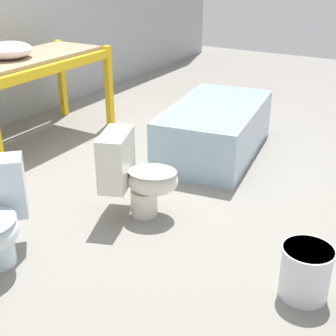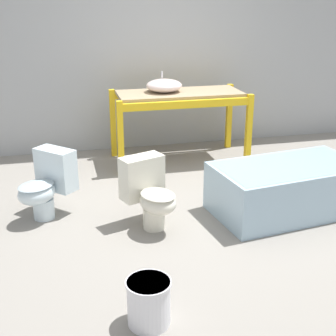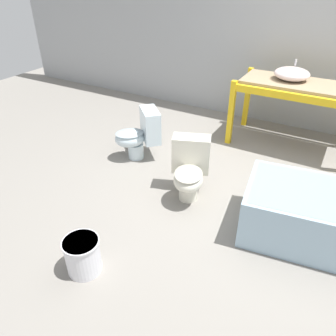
{
  "view_description": "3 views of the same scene",
  "coord_description": "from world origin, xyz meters",
  "px_view_note": "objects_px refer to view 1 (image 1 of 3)",
  "views": [
    {
      "loc": [
        -3.09,
        -2.16,
        1.83
      ],
      "look_at": [
        -0.58,
        -0.69,
        0.48
      ],
      "focal_mm": 50.0,
      "sensor_mm": 36.0,
      "label": 1
    },
    {
      "loc": [
        -1.29,
        -4.25,
        2.05
      ],
      "look_at": [
        -0.43,
        -0.66,
        0.67
      ],
      "focal_mm": 50.0,
      "sensor_mm": 36.0,
      "label": 2
    },
    {
      "loc": [
        0.72,
        -3.03,
        2.19
      ],
      "look_at": [
        -0.63,
        -0.67,
        0.48
      ],
      "focal_mm": 35.0,
      "sensor_mm": 36.0,
      "label": 3
    }
  ],
  "objects_px": {
    "toilet_near": "(135,173)",
    "bucket_white": "(305,271)",
    "sink_basin": "(9,50)",
    "bathtub_main": "(215,126)"
  },
  "relations": [
    {
      "from": "toilet_near",
      "to": "bucket_white",
      "type": "xyz_separation_m",
      "value": [
        -0.29,
        -1.36,
        -0.17
      ]
    },
    {
      "from": "sink_basin",
      "to": "bucket_white",
      "type": "relative_size",
      "value": 1.41
    },
    {
      "from": "sink_basin",
      "to": "toilet_near",
      "type": "height_order",
      "value": "sink_basin"
    },
    {
      "from": "sink_basin",
      "to": "toilet_near",
      "type": "bearing_deg",
      "value": -107.13
    },
    {
      "from": "bathtub_main",
      "to": "toilet_near",
      "type": "xyz_separation_m",
      "value": [
        -1.39,
        0.01,
        0.06
      ]
    },
    {
      "from": "sink_basin",
      "to": "bathtub_main",
      "type": "relative_size",
      "value": 0.29
    },
    {
      "from": "sink_basin",
      "to": "toilet_near",
      "type": "distance_m",
      "value": 1.98
    },
    {
      "from": "toilet_near",
      "to": "bathtub_main",
      "type": "bearing_deg",
      "value": -21.29
    },
    {
      "from": "bathtub_main",
      "to": "toilet_near",
      "type": "relative_size",
      "value": 2.41
    },
    {
      "from": "sink_basin",
      "to": "bathtub_main",
      "type": "xyz_separation_m",
      "value": [
        0.83,
        -1.8,
        -0.69
      ]
    }
  ]
}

